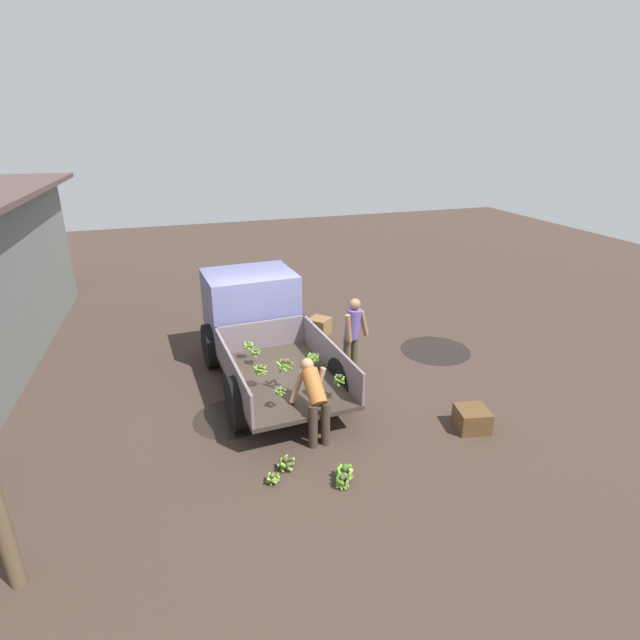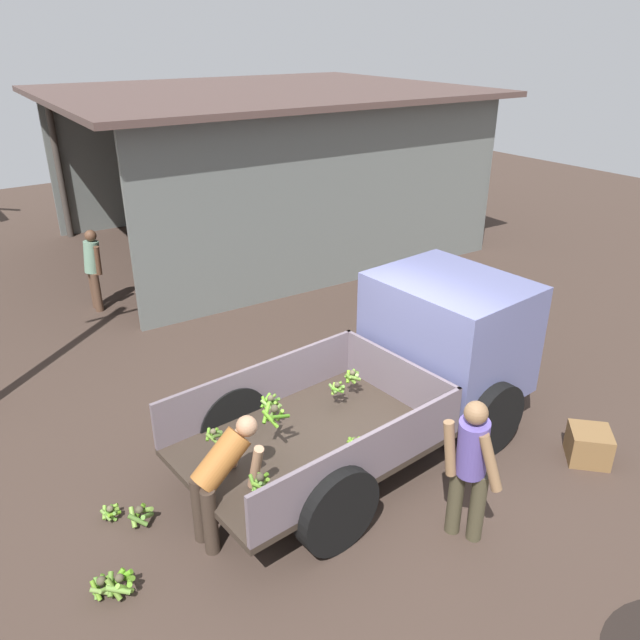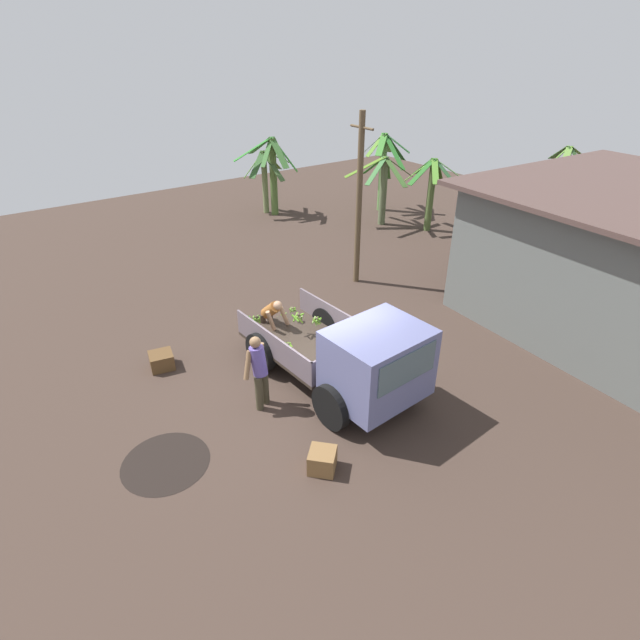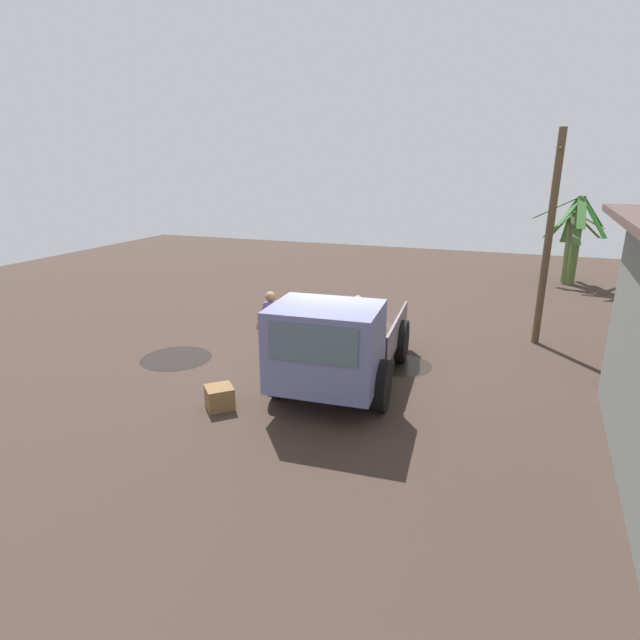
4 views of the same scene
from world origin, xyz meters
The scene contains 20 objects.
ground centered at (0.00, 0.00, 0.00)m, with size 36.00×36.00×0.00m, color #3D2F27.
mud_patch_0 centered at (-1.01, 1.17, 0.00)m, with size 1.33×1.33×0.01m, color black.
mud_patch_1 centered at (0.38, -3.84, 0.00)m, with size 1.62×1.62×0.01m, color black.
cargo_truck centered at (1.05, 0.22, 1.04)m, with size 4.65×2.42×1.95m.
utility_pole centered at (-3.69, 4.02, 2.61)m, with size 0.94×0.18×5.11m.
banana_palm_0 centered at (-3.14, 14.14, 1.76)m, with size 2.34×2.71×3.17m.
banana_palm_1 centered at (-8.92, 9.75, 1.83)m, with size 2.35×2.04×3.31m.
banana_palm_2 centered at (-7.42, 8.43, 1.51)m, with size 2.89×2.67×2.75m.
banana_palm_4 centered at (-5.77, 9.45, 1.58)m, with size 2.48×2.05×2.83m.
banana_palm_5 centered at (-11.59, 5.35, 1.49)m, with size 2.33×2.08×2.67m.
banana_palm_6 centered at (-11.15, 5.51, 1.76)m, with size 2.62×2.49×3.27m.
person_foreground_visitor centered at (-0.04, -1.57, 0.93)m, with size 0.48×0.65×1.68m.
person_worker_loading centered at (-2.04, -0.10, 0.79)m, with size 0.76×0.67×1.34m.
person_bystander_near_shed centered at (-1.21, 6.49, 0.85)m, with size 0.35×0.57×1.54m.
banana_bunch_on_ground_0 centered at (-2.70, 0.57, 0.13)m, with size 0.30×0.29×0.23m.
banana_bunch_on_ground_1 centered at (-2.93, 0.83, 0.10)m, with size 0.22×0.22×0.17m.
banana_bunch_on_ground_2 centered at (-3.19, -0.20, 0.14)m, with size 0.31×0.31×0.24m.
banana_bunch_on_ground_3 centered at (-3.33, -0.11, 0.12)m, with size 0.26×0.25×0.22m.
wooden_crate_0 centered at (-2.63, -2.78, 0.19)m, with size 0.53×0.53×0.38m, color brown.
wooden_crate_1 centered at (2.18, -1.58, 0.21)m, with size 0.48×0.48×0.41m, color brown.
Camera 3 is at (7.47, -5.44, 6.84)m, focal length 28.00 mm.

